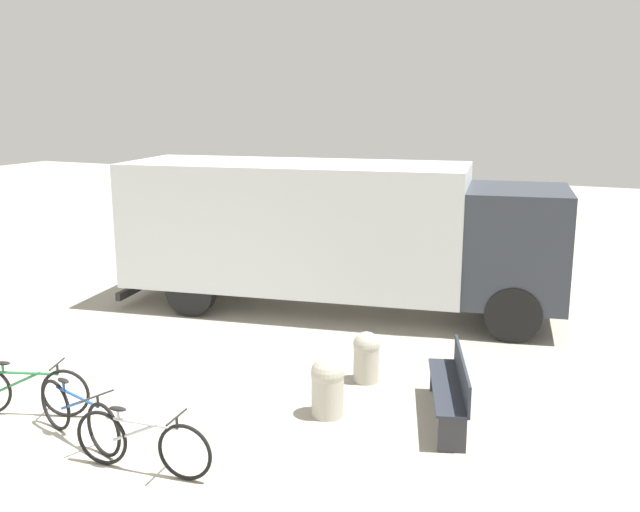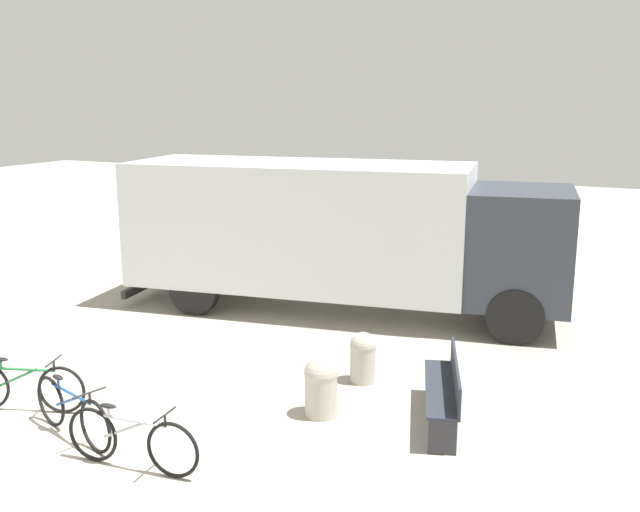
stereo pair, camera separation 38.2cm
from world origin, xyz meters
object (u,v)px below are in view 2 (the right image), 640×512
(bicycle_near, at_px, (23,386))
(park_bench, at_px, (447,386))
(bollard_near_bench, at_px, (321,385))
(bicycle_middle, at_px, (72,411))
(bollard_far_bench, at_px, (363,356))
(delivery_truck, at_px, (337,229))
(bicycle_far, at_px, (131,440))

(bicycle_near, bearing_deg, park_bench, 3.56)
(park_bench, relative_size, bicycle_near, 1.17)
(bicycle_near, xyz_separation_m, bollard_near_bench, (3.69, 1.64, 0.08))
(park_bench, relative_size, bicycle_middle, 1.16)
(bollard_near_bench, xyz_separation_m, bollard_far_bench, (0.06, 1.32, -0.03))
(park_bench, height_order, bicycle_middle, park_bench)
(bicycle_middle, distance_m, bollard_near_bench, 3.18)
(park_bench, bearing_deg, delivery_truck, 22.22)
(delivery_truck, bearing_deg, bicycle_far, -95.30)
(bollard_far_bench, bearing_deg, delivery_truck, 120.36)
(bicycle_middle, bearing_deg, bollard_near_bench, 54.00)
(bicycle_near, xyz_separation_m, bollard_far_bench, (3.76, 2.96, 0.05))
(bicycle_middle, bearing_deg, bicycle_near, -178.27)
(bicycle_near, distance_m, bollard_near_bench, 4.04)
(bollard_near_bench, bearing_deg, park_bench, 19.60)
(delivery_truck, relative_size, bicycle_middle, 5.24)
(delivery_truck, distance_m, bollard_far_bench, 3.93)
(park_bench, xyz_separation_m, bollard_near_bench, (-1.56, -0.56, -0.05))
(delivery_truck, distance_m, bollard_near_bench, 5.04)
(delivery_truck, distance_m, bicycle_near, 6.58)
(bicycle_far, relative_size, bollard_near_bench, 2.09)
(bicycle_near, height_order, bicycle_middle, same)
(bicycle_middle, relative_size, bicycle_far, 0.97)
(bollard_far_bench, bearing_deg, park_bench, -27.09)
(delivery_truck, relative_size, bicycle_near, 5.31)
(delivery_truck, distance_m, bicycle_middle, 6.65)
(bicycle_near, bearing_deg, bicycle_middle, -33.69)
(delivery_truck, height_order, bollard_far_bench, delivery_truck)
(delivery_truck, xyz_separation_m, park_bench, (3.38, -3.98, -1.16))
(bicycle_near, height_order, bicycle_far, same)
(bollard_far_bench, bearing_deg, bollard_near_bench, -92.75)
(bicycle_middle, height_order, bollard_near_bench, bollard_near_bench)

